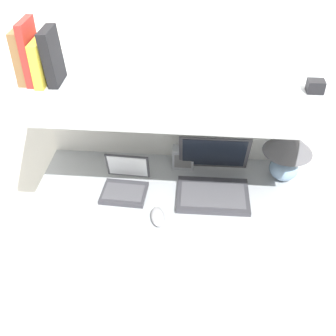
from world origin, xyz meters
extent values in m
cube|color=white|center=(0.00, 0.75, 1.20)|extent=(6.00, 0.05, 2.40)
cube|color=#999EA3|center=(0.00, 0.34, 0.38)|extent=(1.34, 0.68, 0.76)
cube|color=white|center=(0.00, 0.70, 0.64)|extent=(1.34, 0.04, 1.28)
cube|color=#999EA3|center=(0.00, 0.42, 1.29)|extent=(1.34, 0.61, 0.03)
ellipsoid|color=#7593B2|center=(0.52, 0.54, 0.82)|extent=(0.14, 0.14, 0.12)
cylinder|color=tan|center=(0.52, 0.54, 0.90)|extent=(0.02, 0.02, 0.04)
cone|color=#4C4C51|center=(0.52, 0.54, 0.98)|extent=(0.24, 0.24, 0.11)
cube|color=#333338|center=(0.18, 0.37, 0.77)|extent=(0.34, 0.25, 0.02)
cube|color=#47474C|center=(0.18, 0.36, 0.78)|extent=(0.30, 0.18, 0.00)
cube|color=#333338|center=(0.18, 0.54, 0.89)|extent=(0.34, 0.10, 0.23)
cube|color=black|center=(0.18, 0.53, 0.90)|extent=(0.31, 0.09, 0.20)
cube|color=#333338|center=(-0.24, 0.35, 0.77)|extent=(0.22, 0.18, 0.02)
cube|color=#47474C|center=(-0.24, 0.34, 0.78)|extent=(0.19, 0.13, 0.00)
cube|color=#333338|center=(-0.24, 0.45, 0.85)|extent=(0.21, 0.05, 0.15)
cube|color=white|center=(-0.24, 0.45, 0.85)|extent=(0.19, 0.04, 0.13)
ellipsoid|color=#99999E|center=(-0.06, 0.19, 0.78)|extent=(0.08, 0.13, 0.04)
cube|color=gray|center=(0.03, 0.60, 0.81)|extent=(0.11, 0.07, 0.11)
cube|color=#59595B|center=(0.03, 0.56, 0.81)|extent=(0.09, 0.00, 0.08)
cube|color=brown|center=(-0.62, 0.42, 1.41)|extent=(0.03, 0.12, 0.22)
cube|color=#A82823|center=(-0.59, 0.42, 1.43)|extent=(0.03, 0.14, 0.25)
cube|color=gold|center=(-0.55, 0.42, 1.39)|extent=(0.04, 0.16, 0.18)
cube|color=black|center=(-0.50, 0.42, 1.42)|extent=(0.05, 0.13, 0.22)
cube|color=black|center=(0.54, 0.42, 1.33)|extent=(0.07, 0.05, 0.05)
camera|label=1|loc=(0.09, -1.13, 2.10)|focal=45.00mm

